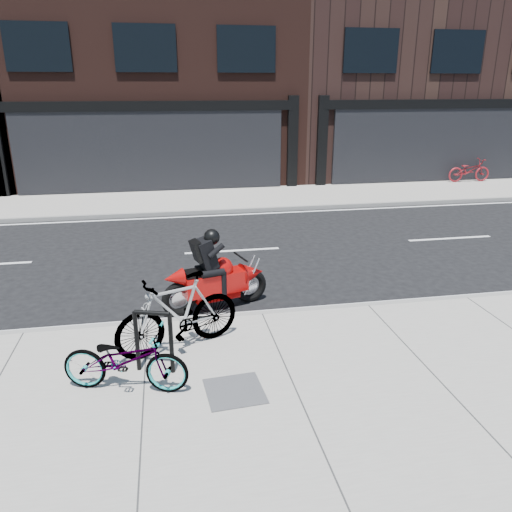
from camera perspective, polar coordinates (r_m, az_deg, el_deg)
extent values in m
plane|color=black|center=(10.77, -1.29, -2.73)|extent=(120.00, 120.00, 0.00)
cube|color=gray|center=(6.46, 6.07, -18.55)|extent=(60.00, 6.00, 0.13)
cube|color=gray|center=(18.14, -5.17, 6.44)|extent=(60.00, 3.50, 0.13)
cube|color=black|center=(24.61, -12.54, 26.22)|extent=(12.00, 10.00, 14.50)
cube|color=black|center=(27.08, 16.36, 23.10)|extent=(12.00, 10.00, 12.50)
cylinder|color=black|center=(7.28, -13.45, -9.45)|extent=(0.06, 0.06, 0.90)
cylinder|color=black|center=(7.13, -9.66, -9.84)|extent=(0.06, 0.06, 0.90)
cylinder|color=black|center=(7.00, -11.82, -6.39)|extent=(0.49, 0.21, 0.06)
imported|color=gray|center=(6.89, -14.73, -11.40)|extent=(1.78, 1.01, 0.89)
imported|color=gray|center=(7.66, -8.91, -6.44)|extent=(2.05, 1.25, 1.19)
torus|color=black|center=(9.61, -0.65, -3.44)|extent=(0.68, 0.32, 0.66)
torus|color=black|center=(9.13, -8.76, -4.91)|extent=(0.68, 0.32, 0.66)
cube|color=#930706|center=(9.26, -4.69, -3.03)|extent=(1.26, 0.70, 0.38)
cone|color=#930706|center=(9.53, -0.43, -1.95)|extent=(0.56, 0.55, 0.44)
sphere|color=#930706|center=(9.22, -3.86, -1.38)|extent=(0.40, 0.40, 0.40)
cube|color=black|center=(9.08, -6.49, -1.93)|extent=(0.61, 0.42, 0.12)
cylinder|color=silver|center=(9.34, -8.22, -4.46)|extent=(0.56, 0.24, 0.09)
cube|color=black|center=(9.01, -5.74, 0.23)|extent=(0.48, 0.46, 0.59)
cube|color=black|center=(8.93, -6.71, 0.58)|extent=(0.31, 0.35, 0.40)
sphere|color=black|center=(8.96, -5.08, 2.17)|extent=(0.29, 0.29, 0.29)
imported|color=maroon|center=(22.88, 23.18, 8.99)|extent=(1.82, 0.67, 0.95)
cube|color=#434345|center=(6.86, -2.46, -15.16)|extent=(0.80, 0.80, 0.02)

